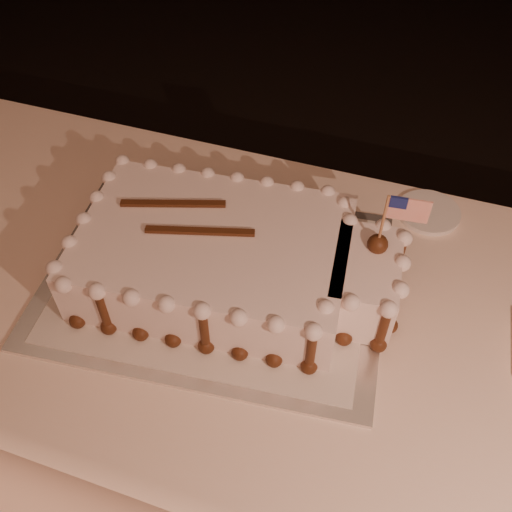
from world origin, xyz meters
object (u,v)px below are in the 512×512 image
(banquet_table, at_px, (258,394))
(side_plate, at_px, (429,212))
(cake_board, at_px, (216,278))
(sheet_cake, at_px, (232,259))

(banquet_table, relative_size, side_plate, 18.27)
(cake_board, relative_size, side_plate, 4.80)
(cake_board, bearing_deg, banquet_table, -15.01)
(sheet_cake, bearing_deg, side_plate, 43.29)
(banquet_table, height_order, sheet_cake, sheet_cake)
(sheet_cake, bearing_deg, banquet_table, -17.56)
(sheet_cake, relative_size, side_plate, 4.61)
(banquet_table, distance_m, sheet_cake, 0.45)
(banquet_table, distance_m, cake_board, 0.39)
(cake_board, bearing_deg, sheet_cake, 0.22)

